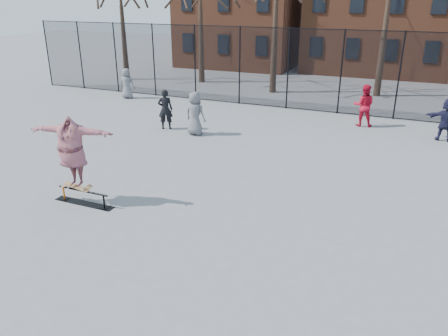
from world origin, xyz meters
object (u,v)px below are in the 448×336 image
at_px(bystander_red, 364,105).
at_px(bystander_extra, 195,114).
at_px(bystander_navy, 447,120).
at_px(skateboard, 77,187).
at_px(bystander_grey, 127,83).
at_px(bystander_black, 165,109).
at_px(skate_rail, 84,198).
at_px(skater, 72,153).

xyz_separation_m(bystander_red, bystander_extra, (-6.22, -4.12, -0.02)).
bearing_deg(bystander_navy, bystander_extra, 24.79).
xyz_separation_m(skateboard, bystander_extra, (0.12, 7.06, 0.43)).
height_order(bystander_grey, bystander_navy, bystander_navy).
bearing_deg(bystander_black, bystander_navy, 170.34).
xyz_separation_m(bystander_navy, bystander_extra, (-9.51, -3.23, 0.03)).
relative_size(skateboard, bystander_red, 0.46).
height_order(skate_rail, bystander_extra, bystander_extra).
relative_size(skateboard, bystander_navy, 0.49).
xyz_separation_m(skateboard, bystander_navy, (9.63, 10.29, 0.40)).
xyz_separation_m(skateboard, bystander_black, (-1.44, 7.31, 0.40)).
bearing_deg(bystander_black, bystander_extra, 146.24).
bearing_deg(bystander_red, bystander_navy, 157.79).
bearing_deg(bystander_extra, bystander_black, -2.29).
relative_size(skate_rail, skateboard, 2.22).
bearing_deg(skateboard, bystander_grey, 119.09).
bearing_deg(bystander_red, bystander_black, 19.36).
bearing_deg(skate_rail, bystander_red, 61.15).
bearing_deg(skateboard, bystander_red, 60.41).
relative_size(skater, bystander_extra, 1.33).
xyz_separation_m(bystander_black, bystander_red, (7.79, 3.87, 0.06)).
relative_size(skate_rail, bystander_red, 1.02).
distance_m(skate_rail, bystander_black, 7.52).
height_order(skate_rail, bystander_grey, bystander_grey).
bearing_deg(bystander_navy, bystander_red, -9.11).
height_order(skateboard, bystander_grey, bystander_grey).
xyz_separation_m(bystander_black, bystander_extra, (1.56, -0.25, 0.03)).
height_order(skate_rail, bystander_black, bystander_black).
relative_size(skate_rail, bystander_grey, 1.13).
bearing_deg(bystander_navy, bystander_grey, 0.99).
bearing_deg(skate_rail, bystander_navy, 47.45).
distance_m(skater, bystander_black, 7.48).
distance_m(bystander_black, bystander_red, 8.70).
distance_m(bystander_grey, bystander_black, 6.72).
relative_size(skater, bystander_black, 1.38).
bearing_deg(bystander_navy, bystander_black, 21.10).
height_order(bystander_black, bystander_navy, same).
relative_size(skater, bystander_grey, 1.44).
relative_size(bystander_navy, bystander_extra, 0.96).
relative_size(skate_rail, skater, 0.79).
bearing_deg(bystander_black, skater, 76.43).
bearing_deg(bystander_grey, skateboard, 106.44).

